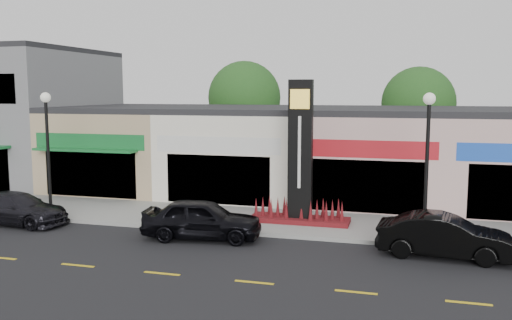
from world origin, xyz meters
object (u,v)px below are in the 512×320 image
object	(u,v)px
car_black_sedan	(202,219)
lamp_east_near	(427,152)
car_dark_sedan	(16,209)
lamp_west_near	(48,141)
pylon_sign	(300,173)
car_black_conv	(444,236)

from	to	relation	value
car_black_sedan	lamp_east_near	bearing A→B (deg)	-87.43
car_dark_sedan	lamp_west_near	bearing A→B (deg)	-29.02
lamp_east_near	pylon_sign	size ratio (longest dim) A/B	0.91
lamp_east_near	pylon_sign	world-z (taller)	pylon_sign
lamp_east_near	car_black_conv	size ratio (longest dim) A/B	1.21
car_dark_sedan	lamp_east_near	bearing A→B (deg)	-82.86
car_black_sedan	car_black_conv	world-z (taller)	car_black_sedan
pylon_sign	car_dark_sedan	size ratio (longest dim) A/B	1.30
car_black_conv	car_black_sedan	bearing A→B (deg)	94.80
car_black_sedan	car_black_conv	distance (m)	8.86
pylon_sign	car_dark_sedan	world-z (taller)	pylon_sign
car_black_sedan	car_dark_sedan	bearing A→B (deg)	82.47
car_dark_sedan	car_black_conv	bearing A→B (deg)	-87.52
car_dark_sedan	car_black_conv	distance (m)	17.40
pylon_sign	car_black_sedan	xyz separation A→B (m)	(-3.24, -3.06, -1.49)
lamp_west_near	car_dark_sedan	xyz separation A→B (m)	(-0.78, -1.26, -2.80)
lamp_west_near	car_black_sedan	distance (m)	8.33
lamp_east_near	car_black_sedan	world-z (taller)	lamp_east_near
pylon_sign	car_dark_sedan	bearing A→B (deg)	-165.92
car_black_conv	lamp_west_near	bearing A→B (deg)	90.13
lamp_west_near	car_black_sedan	xyz separation A→B (m)	(7.76, -1.36, -2.69)
car_dark_sedan	car_black_conv	size ratio (longest dim) A/B	1.03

